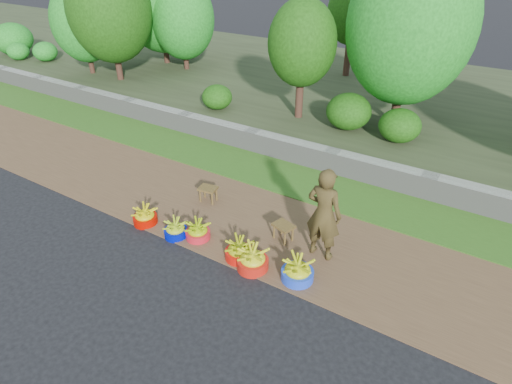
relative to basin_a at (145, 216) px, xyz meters
The scene contains 15 objects.
ground_plane 2.25m from the basin_a, ahead, with size 120.00×120.00×0.00m, color black.
dirt_shoulder 2.48m from the basin_a, 25.49° to the left, with size 80.00×2.50×0.02m, color brown.
grass_verge 3.79m from the basin_a, 53.93° to the left, with size 80.00×1.50×0.04m, color #32611B.
retaining_wall 4.51m from the basin_a, 60.31° to the left, with size 80.00×0.35×0.55m, color gray.
earth_bank 9.09m from the basin_a, 75.79° to the left, with size 80.00×10.00×0.50m, color #343E23.
vegetation 7.67m from the basin_a, 69.26° to the left, with size 34.21×7.18×4.44m.
basin_a is the anchor object (origin of this frame).
basin_b 0.79m from the basin_a, ahead, with size 0.44×0.44×0.33m.
basin_c 1.20m from the basin_a, ahead, with size 0.46×0.46×0.35m.
basin_d 2.17m from the basin_a, ahead, with size 0.50×0.50×0.37m.
basin_e 2.50m from the basin_a, ahead, with size 0.54×0.54×0.41m.
basin_f 3.28m from the basin_a, ahead, with size 0.54×0.54×0.40m.
stool_left 1.41m from the basin_a, 65.83° to the left, with size 0.41×0.34×0.33m.
stool_right 2.74m from the basin_a, 20.61° to the left, with size 0.44×0.38×0.33m.
vendor_woman 3.53m from the basin_a, 15.71° to the left, with size 0.63×0.41×1.72m, color black.
Camera 1 is at (3.26, -4.49, 4.94)m, focal length 30.00 mm.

